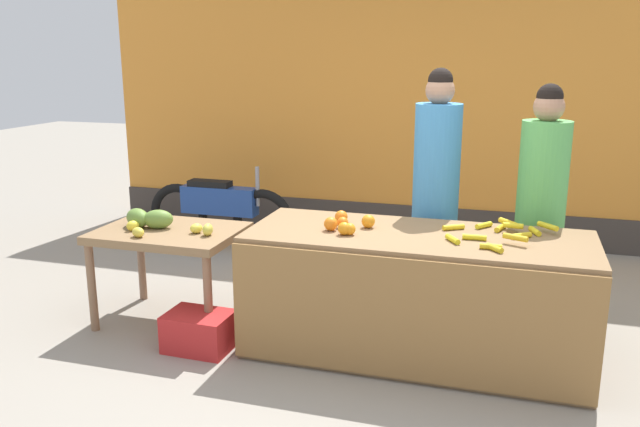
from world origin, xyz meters
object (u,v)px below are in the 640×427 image
object	(u,v)px
produce_sack	(305,262)
parked_motorcycle	(220,210)
vendor_woman_blue_shirt	(435,196)
vendor_woman_green_shirt	(540,210)
produce_crate	(199,331)

from	to	relation	value
produce_sack	parked_motorcycle	bearing A→B (deg)	142.41
vendor_woman_blue_shirt	produce_sack	world-z (taller)	vendor_woman_blue_shirt
vendor_woman_green_shirt	parked_motorcycle	world-z (taller)	vendor_woman_green_shirt
parked_motorcycle	produce_sack	world-z (taller)	parked_motorcycle
parked_motorcycle	produce_crate	size ratio (longest dim) A/B	3.64
vendor_woman_blue_shirt	parked_motorcycle	xyz separation A→B (m)	(-2.33, 1.15, -0.55)
vendor_woman_blue_shirt	produce_crate	size ratio (longest dim) A/B	4.26
produce_sack	vendor_woman_green_shirt	bearing A→B (deg)	-6.75
vendor_woman_blue_shirt	parked_motorcycle	bearing A→B (deg)	153.66
vendor_woman_blue_shirt	vendor_woman_green_shirt	distance (m)	0.75
vendor_woman_green_shirt	parked_motorcycle	size ratio (longest dim) A/B	1.11
vendor_woman_green_shirt	produce_sack	world-z (taller)	vendor_woman_green_shirt
produce_crate	produce_sack	xyz separation A→B (m)	(0.35, 1.26, 0.13)
vendor_woman_blue_shirt	produce_crate	distance (m)	1.96
parked_motorcycle	produce_crate	distance (m)	2.41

